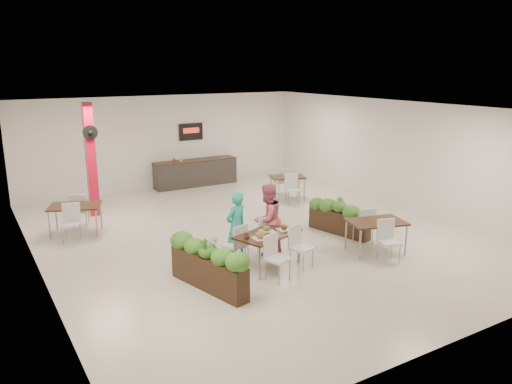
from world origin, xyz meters
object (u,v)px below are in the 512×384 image
at_px(red_column, 91,159).
at_px(side_table_a, 75,210).
at_px(main_table, 268,238).
at_px(planter_right, 339,215).
at_px(planter_left, 208,263).
at_px(service_counter, 196,172).
at_px(side_table_c, 376,226).
at_px(diner_man, 236,227).
at_px(side_table_b, 287,180).
at_px(diner_woman, 267,219).

height_order(red_column, side_table_a, red_column).
xyz_separation_m(main_table, planter_right, (2.73, 0.90, -0.14)).
bearing_deg(planter_right, planter_left, -163.97).
relative_size(planter_right, side_table_a, 1.10).
xyz_separation_m(service_counter, side_table_c, (0.79, -8.17, 0.14)).
bearing_deg(diner_man, service_counter, -125.16).
height_order(service_counter, side_table_b, service_counter).
bearing_deg(side_table_b, planter_left, -118.82).
bearing_deg(diner_man, side_table_b, -154.22).
bearing_deg(diner_man, diner_woman, 162.21).
distance_m(side_table_a, side_table_b, 6.55).
height_order(planter_right, side_table_c, planter_right).
bearing_deg(diner_woman, service_counter, -118.99).
relative_size(planter_right, side_table_c, 1.09).
xyz_separation_m(red_column, diner_man, (1.82, -5.10, -0.86)).
relative_size(red_column, main_table, 1.67).
relative_size(red_column, planter_left, 1.59).
xyz_separation_m(red_column, main_table, (2.21, -5.76, -1.01)).
bearing_deg(red_column, planter_right, -44.57).
bearing_deg(planter_right, side_table_c, -95.71).
xyz_separation_m(red_column, side_table_c, (4.79, -6.31, -1.01)).
relative_size(red_column, service_counter, 1.07).
height_order(planter_right, side_table_b, planter_right).
distance_m(planter_right, side_table_b, 3.58).
xyz_separation_m(main_table, diner_woman, (0.41, 0.66, 0.18)).
relative_size(service_counter, planter_left, 1.49).
distance_m(service_counter, side_table_b, 3.68).
xyz_separation_m(planter_left, side_table_a, (-1.48, 4.68, 0.11)).
bearing_deg(side_table_a, diner_man, -31.91).
relative_size(diner_man, planter_left, 0.77).
height_order(service_counter, diner_woman, service_counter).
bearing_deg(diner_woman, side_table_a, -64.98).
xyz_separation_m(planter_right, side_table_a, (-5.74, 3.46, 0.14)).
height_order(main_table, side_table_c, same).
xyz_separation_m(diner_man, side_table_a, (-2.63, 3.70, -0.14)).
xyz_separation_m(side_table_a, side_table_c, (5.60, -4.90, -0.00)).
relative_size(red_column, planter_right, 1.76).
xyz_separation_m(service_counter, main_table, (-1.79, -7.63, 0.14)).
relative_size(service_counter, diner_woman, 1.83).
bearing_deg(service_counter, planter_right, -82.06).
bearing_deg(side_table_a, side_table_b, 22.99).
xyz_separation_m(main_table, side_table_c, (2.58, -0.55, -0.01)).
height_order(red_column, planter_left, red_column).
bearing_deg(side_table_c, planter_left, -167.52).
distance_m(service_counter, planter_left, 8.62).
bearing_deg(planter_right, red_column, 135.43).
relative_size(red_column, side_table_c, 1.91).
relative_size(red_column, side_table_b, 1.92).
bearing_deg(planter_left, red_column, 96.28).
xyz_separation_m(side_table_b, side_table_c, (-0.95, -4.93, 0.01)).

